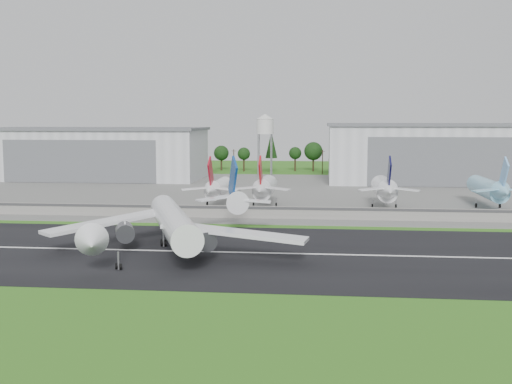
# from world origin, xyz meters

# --- Properties ---
(ground) EXTENTS (600.00, 600.00, 0.00)m
(ground) POSITION_xyz_m (0.00, 0.00, 0.00)
(ground) COLOR #236718
(ground) RESTS_ON ground
(runway) EXTENTS (320.00, 60.00, 0.10)m
(runway) POSITION_xyz_m (0.00, 10.00, 0.05)
(runway) COLOR black
(runway) RESTS_ON ground
(runway_centerline) EXTENTS (220.00, 1.00, 0.02)m
(runway_centerline) POSITION_xyz_m (0.00, 10.00, 0.11)
(runway_centerline) COLOR white
(runway_centerline) RESTS_ON runway
(apron) EXTENTS (320.00, 150.00, 0.10)m
(apron) POSITION_xyz_m (0.00, 120.00, 0.05)
(apron) COLOR slate
(apron) RESTS_ON ground
(blast_fence) EXTENTS (240.00, 0.61, 3.50)m
(blast_fence) POSITION_xyz_m (0.00, 54.99, 1.81)
(blast_fence) COLOR gray
(blast_fence) RESTS_ON ground
(hangar_west) EXTENTS (97.00, 44.00, 23.20)m
(hangar_west) POSITION_xyz_m (-80.00, 164.92, 11.63)
(hangar_west) COLOR silver
(hangar_west) RESTS_ON ground
(hangar_east) EXTENTS (102.00, 47.00, 25.20)m
(hangar_east) POSITION_xyz_m (75.00, 164.92, 12.63)
(hangar_east) COLOR silver
(hangar_east) RESTS_ON ground
(water_tower) EXTENTS (8.40, 8.40, 29.40)m
(water_tower) POSITION_xyz_m (-5.00, 185.00, 24.55)
(water_tower) COLOR #99999E
(water_tower) RESTS_ON ground
(utility_poles) EXTENTS (230.00, 3.00, 12.00)m
(utility_poles) POSITION_xyz_m (0.00, 200.00, 0.00)
(utility_poles) COLOR black
(utility_poles) RESTS_ON ground
(treeline) EXTENTS (320.00, 16.00, 22.00)m
(treeline) POSITION_xyz_m (0.00, 215.00, 0.00)
(treeline) COLOR black
(treeline) RESTS_ON ground
(main_airliner) EXTENTS (53.95, 57.53, 18.17)m
(main_airliner) POSITION_xyz_m (-7.69, 9.59, 4.89)
(main_airliner) COLOR white
(main_airliner) RESTS_ON runway
(parked_jet_red_a) EXTENTS (7.36, 31.29, 16.37)m
(parked_jet_red_a) POSITION_xyz_m (-9.60, 76.51, 5.88)
(parked_jet_red_a) COLOR white
(parked_jet_red_a) RESTS_ON ground
(parked_jet_red_b) EXTENTS (7.36, 31.29, 16.68)m
(parked_jet_red_b) POSITION_xyz_m (4.83, 76.56, 6.17)
(parked_jet_red_b) COLOR silver
(parked_jet_red_b) RESTS_ON ground
(parked_jet_navy) EXTENTS (7.36, 31.29, 16.83)m
(parked_jet_navy) POSITION_xyz_m (40.90, 76.58, 6.31)
(parked_jet_navy) COLOR white
(parked_jet_navy) RESTS_ON ground
(parked_jet_skyblue) EXTENTS (7.36, 37.29, 16.67)m
(parked_jet_skyblue) POSITION_xyz_m (72.40, 81.56, 6.11)
(parked_jet_skyblue) COLOR #88CCEB
(parked_jet_skyblue) RESTS_ON ground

